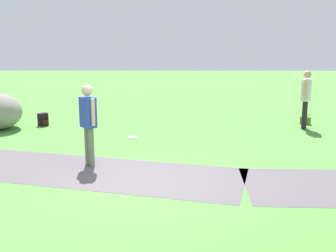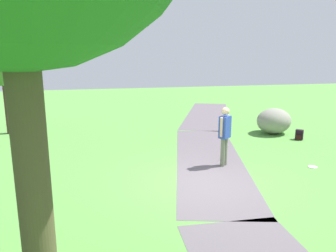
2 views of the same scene
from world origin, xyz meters
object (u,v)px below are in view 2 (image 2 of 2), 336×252
object	(u,v)px
young_tree_near_path	(3,58)
lawn_boulder	(274,121)
backpack_by_boulder	(299,135)
man_near_boulder	(225,132)
frisbee_on_grass	(313,167)

from	to	relation	value
young_tree_near_path	lawn_boulder	bearing A→B (deg)	-102.54
young_tree_near_path	backpack_by_boulder	distance (m)	12.37
man_near_boulder	frisbee_on_grass	size ratio (longest dim) A/B	6.77
frisbee_on_grass	backpack_by_boulder	bearing A→B (deg)	-27.05
young_tree_near_path	man_near_boulder	xyz separation A→B (m)	(-5.87, -7.35, -2.10)
lawn_boulder	man_near_boulder	bearing A→B (deg)	133.18
young_tree_near_path	frisbee_on_grass	size ratio (longest dim) A/B	16.30
lawn_boulder	backpack_by_boulder	xyz separation A→B (m)	(-1.20, -0.44, -0.35)
lawn_boulder	backpack_by_boulder	distance (m)	1.32
lawn_boulder	man_near_boulder	xyz separation A→B (m)	(-3.42, 3.65, 0.53)
young_tree_near_path	frisbee_on_grass	world-z (taller)	young_tree_near_path
young_tree_near_path	lawn_boulder	world-z (taller)	young_tree_near_path
backpack_by_boulder	frisbee_on_grass	size ratio (longest dim) A/B	1.49
backpack_by_boulder	frisbee_on_grass	world-z (taller)	backpack_by_boulder
lawn_boulder	frisbee_on_grass	bearing A→B (deg)	165.59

